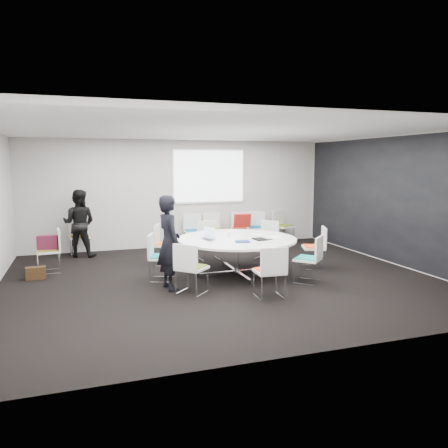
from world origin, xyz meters
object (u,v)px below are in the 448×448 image
object	(u,v)px
chair_ring_f	(191,278)
brown_bag	(36,273)
chair_back_d	(257,234)
maroon_bag	(48,242)
chair_ring_c	(209,248)
chair_person_back	(80,244)
conference_table	(237,247)
chair_ring_g	(270,282)
chair_ring_b	(266,247)
chair_ring_a	(314,255)
chair_back_c	(239,235)
chair_ring_h	(308,268)
chair_back_e	(283,232)
person_main	(169,243)
chair_back_a	(193,238)
chair_ring_d	(166,252)
chair_ring_e	(161,266)
laptop	(210,239)
person_back	(79,223)
chair_back_b	(213,236)
cup	(228,234)

from	to	relation	value
chair_ring_f	brown_bag	size ratio (longest dim) A/B	2.44
chair_back_d	maroon_bag	xyz separation A→B (m)	(-5.21, -1.59, 0.34)
chair_ring_c	chair_person_back	distance (m)	3.17
conference_table	chair_back_d	size ratio (longest dim) A/B	2.69
chair_ring_g	chair_ring_c	bearing A→B (deg)	95.95
chair_ring_f	chair_ring_b	bearing A→B (deg)	86.94
chair_ring_a	chair_back_c	world-z (taller)	same
chair_ring_a	chair_ring_f	xyz separation A→B (m)	(-2.90, -0.94, 0.00)
chair_ring_h	chair_ring_c	bearing A→B (deg)	71.52
chair_back_e	maroon_bag	size ratio (longest dim) A/B	2.20
chair_ring_c	maroon_bag	distance (m)	3.44
chair_ring_c	chair_ring_f	bearing A→B (deg)	63.11
chair_back_e	person_main	world-z (taller)	person_main
chair_back_a	chair_back_d	size ratio (longest dim) A/B	1.00
chair_ring_c	chair_back_e	world-z (taller)	same
chair_ring_a	chair_ring_d	xyz separation A→B (m)	(-2.90, 1.30, 0.00)
brown_bag	chair_ring_f	bearing A→B (deg)	-35.29
chair_ring_e	chair_ring_g	distance (m)	2.22
person_main	chair_ring_g	bearing A→B (deg)	-135.84
person_main	laptop	distance (m)	1.12
chair_ring_a	chair_back_d	distance (m)	2.97
conference_table	chair_ring_g	size ratio (longest dim) A/B	2.69
chair_ring_e	maroon_bag	bearing A→B (deg)	-102.27
chair_ring_f	chair_person_back	distance (m)	4.28
chair_ring_a	maroon_bag	bearing A→B (deg)	96.38
chair_ring_h	chair_back_c	size ratio (longest dim) A/B	1.00
chair_ring_g	chair_back_a	distance (m)	4.52
chair_back_c	chair_back_d	world-z (taller)	same
chair_ring_h	chair_back_c	bearing A→B (deg)	44.27
chair_ring_h	person_back	bearing A→B (deg)	92.61
chair_ring_d	chair_back_d	xyz separation A→B (m)	(2.83, 1.67, 0.00)
chair_ring_c	chair_person_back	bearing A→B (deg)	-31.23
chair_ring_b	chair_back_c	size ratio (longest dim) A/B	1.00
chair_back_b	person_main	xyz separation A→B (m)	(-1.89, -3.53, 0.56)
chair_ring_b	chair_ring_f	size ratio (longest dim) A/B	1.00
chair_ring_c	chair_back_a	bearing A→B (deg)	-93.64
person_main	person_back	bearing A→B (deg)	13.67
chair_ring_h	maroon_bag	distance (m)	5.18
chair_ring_b	chair_back_b	size ratio (longest dim) A/B	1.00
chair_back_b	chair_ring_b	bearing A→B (deg)	113.69
chair_ring_g	chair_ring_d	bearing A→B (deg)	115.74
person_main	cup	xyz separation A→B (m)	(1.38, 0.86, -0.06)
chair_back_d	chair_back_e	xyz separation A→B (m)	(0.81, 0.02, 0.00)
person_main	chair_ring_d	bearing A→B (deg)	-19.21
chair_back_c	laptop	size ratio (longest dim) A/B	2.50
person_back	cup	size ratio (longest dim) A/B	17.70
cup	brown_bag	xyz separation A→B (m)	(-3.69, 0.58, -0.66)
brown_bag	chair_ring_g	bearing A→B (deg)	-33.43
chair_back_b	chair_ring_f	bearing A→B (deg)	71.15
chair_back_e	chair_ring_c	bearing A→B (deg)	8.56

